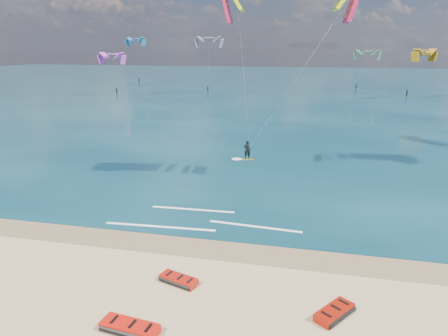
% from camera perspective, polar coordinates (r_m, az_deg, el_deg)
% --- Properties ---
extents(ground, '(320.00, 320.00, 0.00)m').
position_cam_1_polar(ground, '(58.25, 3.54, 6.21)').
color(ground, tan).
rests_on(ground, ground).
extents(wet_sand_strip, '(320.00, 2.40, 0.01)m').
position_cam_1_polar(wet_sand_strip, '(24.02, -10.44, -10.37)').
color(wet_sand_strip, olive).
rests_on(wet_sand_strip, ground).
extents(sea, '(320.00, 200.00, 0.04)m').
position_cam_1_polar(sea, '(121.36, 8.31, 11.75)').
color(sea, '#092935').
rests_on(sea, ground).
extents(packed_kite_left, '(2.73, 1.47, 0.42)m').
position_cam_1_polar(packed_kite_left, '(17.70, -13.26, -21.74)').
color(packed_kite_left, red).
rests_on(packed_kite_left, ground).
extents(packed_kite_mid, '(2.28, 1.61, 0.38)m').
position_cam_1_polar(packed_kite_mid, '(20.17, -6.50, -15.97)').
color(packed_kite_mid, '#B6180C').
rests_on(packed_kite_mid, ground).
extents(packed_kite_right, '(2.20, 2.40, 0.41)m').
position_cam_1_polar(packed_kite_right, '(18.62, 15.44, -19.70)').
color(packed_kite_right, '#9E1406').
rests_on(packed_kite_right, ground).
extents(kitesurfer_main, '(12.31, 8.48, 17.28)m').
position_cam_1_polar(kitesurfer_main, '(34.95, 6.10, 13.51)').
color(kitesurfer_main, '#B0CF18').
rests_on(kitesurfer_main, sea).
extents(shoreline_foam, '(12.42, 3.64, 0.01)m').
position_cam_1_polar(shoreline_foam, '(26.24, -3.49, -7.54)').
color(shoreline_foam, white).
rests_on(shoreline_foam, ground).
extents(distant_kites, '(78.70, 31.84, 12.92)m').
position_cam_1_polar(distant_kites, '(99.76, 1.70, 13.99)').
color(distant_kites, '#C87D11').
rests_on(distant_kites, ground).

